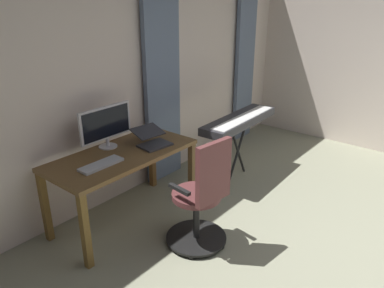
% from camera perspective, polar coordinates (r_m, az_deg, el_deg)
% --- Properties ---
extents(back_room_partition, '(5.85, 0.10, 2.61)m').
position_cam_1_polar(back_room_partition, '(4.18, -9.01, 10.26)').
color(back_room_partition, beige).
rests_on(back_room_partition, ground).
extents(curtain_left_panel, '(0.44, 0.06, 2.16)m').
position_cam_1_polar(curtain_left_panel, '(5.78, 8.01, 11.25)').
color(curtain_left_panel, slate).
rests_on(curtain_left_panel, ground).
extents(curtain_right_panel, '(0.54, 0.06, 2.16)m').
position_cam_1_polar(curtain_right_panel, '(4.39, -4.54, 7.96)').
color(curtain_right_panel, slate).
rests_on(curtain_right_panel, ground).
extents(desk, '(1.45, 0.68, 0.73)m').
position_cam_1_polar(desk, '(3.64, -10.56, -2.70)').
color(desk, brown).
rests_on(desk, ground).
extents(office_chair, '(0.56, 0.56, 1.05)m').
position_cam_1_polar(office_chair, '(3.28, 1.54, -8.49)').
color(office_chair, black).
rests_on(office_chair, ground).
extents(computer_monitor, '(0.59, 0.18, 0.41)m').
position_cam_1_polar(computer_monitor, '(3.69, -13.04, 2.95)').
color(computer_monitor, silver).
rests_on(computer_monitor, desk).
extents(computer_keyboard, '(0.41, 0.14, 0.02)m').
position_cam_1_polar(computer_keyboard, '(3.37, -13.72, -3.08)').
color(computer_keyboard, '#B7BCC1').
rests_on(computer_keyboard, desk).
extents(laptop, '(0.34, 0.36, 0.16)m').
position_cam_1_polar(laptop, '(3.73, -6.10, 0.62)').
color(laptop, '#333338').
rests_on(laptop, desk).
extents(piano_keyboard, '(1.24, 0.36, 0.80)m').
position_cam_1_polar(piano_keyboard, '(4.47, 7.29, 3.42)').
color(piano_keyboard, black).
rests_on(piano_keyboard, ground).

